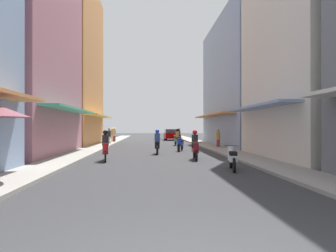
{
  "coord_description": "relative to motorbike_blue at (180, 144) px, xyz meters",
  "views": [
    {
      "loc": [
        -0.49,
        -3.0,
        1.73
      ],
      "look_at": [
        0.59,
        13.82,
        1.79
      ],
      "focal_mm": 31.49,
      "sensor_mm": 36.0,
      "label": 1
    }
  ],
  "objects": [
    {
      "name": "building_left_mid",
      "position": [
        -10.48,
        -2.61,
        6.7
      ],
      "size": [
        7.05,
        9.68,
        14.43
      ],
      "color": "#B7727F",
      "rests_on": "ground"
    },
    {
      "name": "motorbike_black",
      "position": [
        -1.71,
        -2.21,
        0.2
      ],
      "size": [
        0.55,
        1.81,
        1.58
      ],
      "color": "black",
      "rests_on": "ground"
    },
    {
      "name": "motorbike_white",
      "position": [
        1.1,
        -9.44,
        0.0
      ],
      "size": [
        0.6,
        1.8,
        0.96
      ],
      "color": "black",
      "rests_on": "ground"
    },
    {
      "name": "parked_car",
      "position": [
        0.67,
        17.84,
        0.24
      ],
      "size": [
        1.83,
        4.13,
        1.45
      ],
      "color": "#8C0000",
      "rests_on": "ground"
    },
    {
      "name": "ground_plane",
      "position": [
        -1.74,
        4.41,
        -0.5
      ],
      "size": [
        116.43,
        116.43,
        0.0
      ],
      "primitive_type": "plane",
      "color": "#38383A"
    },
    {
      "name": "motorbike_blue",
      "position": [
        0.0,
        0.0,
        0.0
      ],
      "size": [
        0.72,
        1.75,
        0.96
      ],
      "color": "black",
      "rests_on": "ground"
    },
    {
      "name": "building_right_far",
      "position": [
        6.99,
        5.68,
        5.33
      ],
      "size": [
        7.05,
        13.7,
        11.67
      ],
      "color": "#8CA5CC",
      "rests_on": "ground"
    },
    {
      "name": "pedestrian_foreground",
      "position": [
        -6.1,
        11.99,
        0.46
      ],
      "size": [
        0.44,
        0.44,
        1.71
      ],
      "color": "#99333F",
      "rests_on": "ground"
    },
    {
      "name": "sidewalk_right",
      "position": [
        3.1,
        4.41,
        -0.44
      ],
      "size": [
        1.8,
        60.92,
        0.12
      ],
      "primitive_type": "cube",
      "color": "#9E9991",
      "rests_on": "ground"
    },
    {
      "name": "motorbike_maroon",
      "position": [
        0.19,
        -5.66,
        0.2
      ],
      "size": [
        0.55,
        1.81,
        1.58
      ],
      "color": "black",
      "rests_on": "ground"
    },
    {
      "name": "motorbike_orange",
      "position": [
        1.33,
        14.48,
        0.2
      ],
      "size": [
        0.68,
        1.77,
        1.58
      ],
      "color": "black",
      "rests_on": "ground"
    },
    {
      "name": "motorbike_green",
      "position": [
        0.36,
        6.25,
        0.2
      ],
      "size": [
        0.55,
        1.81,
        1.58
      ],
      "color": "black",
      "rests_on": "ground"
    },
    {
      "name": "pedestrian_midway",
      "position": [
        3.37,
        2.58,
        0.27
      ],
      "size": [
        0.34,
        0.34,
        1.55
      ],
      "color": "#99333F",
      "rests_on": "ground"
    },
    {
      "name": "pedestrian_far",
      "position": [
        -6.35,
        9.56,
        0.31
      ],
      "size": [
        0.34,
        0.34,
        1.63
      ],
      "color": "beige",
      "rests_on": "ground"
    },
    {
      "name": "building_right_mid",
      "position": [
        6.99,
        -5.78,
        8.0
      ],
      "size": [
        7.05,
        8.55,
        17.02
      ],
      "color": "silver",
      "rests_on": "ground"
    },
    {
      "name": "sidewalk_left",
      "position": [
        -6.58,
        4.41,
        -0.44
      ],
      "size": [
        1.8,
        60.92,
        0.12
      ],
      "primitive_type": "cube",
      "color": "#ADA89E",
      "rests_on": "ground"
    },
    {
      "name": "building_left_far",
      "position": [
        -10.48,
        7.86,
        7.14
      ],
      "size": [
        7.05,
        10.25,
        15.3
      ],
      "color": "#D88C4C",
      "rests_on": "ground"
    },
    {
      "name": "motorbike_red",
      "position": [
        -4.45,
        -5.91,
        0.2
      ],
      "size": [
        0.56,
        1.8,
        1.58
      ],
      "color": "black",
      "rests_on": "ground"
    },
    {
      "name": "pedestrian_crossing",
      "position": [
        -6.44,
        12.96,
        0.45
      ],
      "size": [
        0.44,
        0.44,
        1.69
      ],
      "color": "beige",
      "rests_on": "ground"
    }
  ]
}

